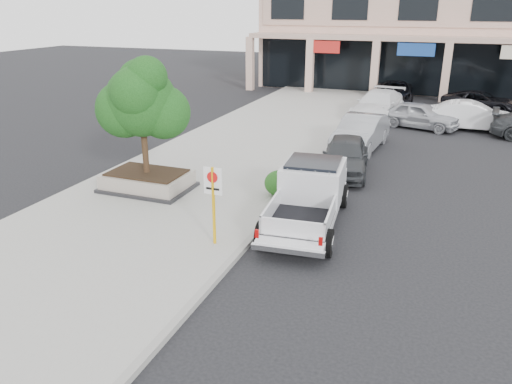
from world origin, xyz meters
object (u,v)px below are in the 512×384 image
no_parking_sign (213,195)px  pickup_truck (307,198)px  planter_tree (147,101)px  curb_car_c (378,105)px  lot_car_b (472,116)px  curb_car_b (361,133)px  lot_car_d (480,102)px  lot_car_a (420,115)px  curb_car_a (346,155)px  planter (148,181)px  curb_car_d (394,93)px

no_parking_sign → pickup_truck: size_ratio=0.40×
planter_tree → curb_car_c: bearing=69.8°
planter_tree → lot_car_b: 18.93m
curb_car_b → curb_car_c: bearing=97.1°
lot_car_b → planter_tree: bearing=142.1°
curb_car_c → lot_car_d: curb_car_c is taller
lot_car_a → lot_car_d: bearing=-11.9°
pickup_truck → curb_car_a: (0.07, 5.65, -0.15)m
planter → curb_car_a: (6.37, 4.97, 0.29)m
lot_car_b → curb_car_c: bearing=77.0°
curb_car_d → no_parking_sign: bearing=-100.4°
planter_tree → curb_car_c: size_ratio=0.70×
planter → pickup_truck: pickup_truck is taller
lot_car_d → curb_car_d: bearing=90.8°
lot_car_a → no_parking_sign: bearing=-177.6°
planter → no_parking_sign: 5.46m
curb_car_b → lot_car_b: size_ratio=1.05×
planter_tree → curb_car_d: size_ratio=0.73×
curb_car_a → curb_car_b: size_ratio=0.90×
curb_car_b → lot_car_a: curb_car_b is taller
pickup_truck → no_parking_sign: bearing=-134.3°
planter → lot_car_a: lot_car_a is taller
planter_tree → lot_car_b: planter_tree is taller
no_parking_sign → lot_car_a: size_ratio=0.53×
planter → pickup_truck: (6.30, -0.69, 0.44)m
curb_car_c → lot_car_d: 7.45m
curb_car_c → lot_car_a: size_ratio=1.32×
planter → curb_car_d: 22.75m
planter → lot_car_d: (12.01, 20.77, 0.19)m
planter_tree → pickup_truck: size_ratio=0.69×
curb_car_a → lot_car_d: size_ratio=0.95×
curb_car_a → planter: bearing=-150.0°
curb_car_a → lot_car_d: bearing=62.5°
curb_car_c → lot_car_a: curb_car_c is taller
curb_car_b → lot_car_d: 13.23m
planter_tree → lot_car_a: (8.52, 14.36, -2.67)m
curb_car_c → curb_car_b: bearing=-81.2°
lot_car_b → pickup_truck: bearing=161.2°
planter → planter_tree: bearing=49.0°
planter → curb_car_c: curb_car_c is taller
no_parking_sign → lot_car_d: bearing=72.1°
curb_car_b → curb_car_c: (-0.24, 7.44, 0.01)m
planter → lot_car_d: size_ratio=0.67×
curb_car_b → curb_car_d: curb_car_b is taller
no_parking_sign → pickup_truck: bearing=51.0°
planter → lot_car_b: bearing=53.1°
curb_car_a → lot_car_b: (5.01, 10.18, 0.02)m
pickup_truck → lot_car_d: 22.20m
no_parking_sign → curb_car_c: size_ratio=0.40×
planter_tree → no_parking_sign: size_ratio=1.74×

